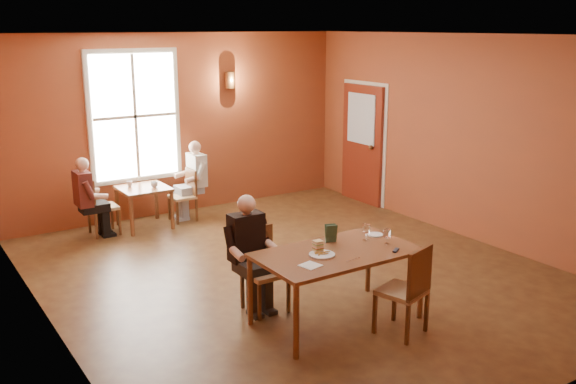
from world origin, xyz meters
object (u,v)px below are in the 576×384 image
diner_main (266,258)px  chair_diner_main (265,271)px  chair_diner_white (182,195)px  diner_white (183,184)px  diner_maroon (100,196)px  chair_diner_maroon (103,206)px  main_table (336,286)px  chair_empty (402,289)px  second_table (144,207)px

diner_main → chair_diner_main: bearing=-90.0°
chair_diner_white → diner_white: bearing=-90.0°
diner_maroon → chair_diner_maroon: bearing=90.0°
diner_main → chair_diner_maroon: diner_main is taller
main_table → diner_maroon: diner_maroon is taller
diner_main → diner_white: 3.77m
chair_diner_white → diner_maroon: (-1.33, 0.00, 0.18)m
chair_diner_white → chair_empty: bearing=-177.0°
diner_main → chair_diner_maroon: (-0.66, 3.71, -0.18)m
chair_diner_main → second_table: 3.68m
diner_maroon → main_table: bearing=15.4°
chair_empty → diner_maroon: size_ratio=0.80×
main_table → diner_main: bearing=128.9°
chair_empty → chair_diner_white: (-0.26, 4.91, -0.06)m
main_table → second_table: main_table is taller
second_table → diner_maroon: (-0.68, 0.00, 0.28)m
chair_diner_maroon → diner_maroon: diner_maroon is taller
chair_empty → second_table: chair_empty is taller
chair_diner_main → diner_maroon: 3.74m
chair_empty → chair_diner_maroon: (-1.56, 4.91, -0.03)m
chair_diner_main → diner_white: bearing=-100.3°
chair_diner_main → chair_empty: 1.52m
diner_main → second_table: (-0.01, 3.71, -0.30)m
main_table → second_table: (-0.51, 4.33, -0.08)m
chair_diner_white → chair_diner_maroon: size_ratio=0.94×
chair_empty → diner_white: 4.91m
main_table → chair_diner_main: 0.82m
second_table → chair_diner_white: (0.65, 0.00, 0.10)m
chair_empty → diner_white: bearing=76.1°
main_table → chair_diner_maroon: 4.48m
diner_white → chair_diner_maroon: 1.34m
chair_empty → diner_white: (-0.23, 4.91, 0.13)m
second_table → diner_maroon: diner_maroon is taller
diner_maroon → second_table: bearing=90.0°
chair_diner_maroon → diner_maroon: (-0.03, 0.00, 0.15)m
main_table → chair_empty: chair_empty is taller
chair_diner_main → diner_white: (0.67, 3.68, 0.15)m
chair_diner_maroon → chair_diner_main: bearing=10.2°
second_table → chair_diner_white: bearing=0.0°
chair_diner_main → diner_maroon: (-0.69, 3.68, 0.13)m
diner_white → chair_diner_maroon: (-1.33, 0.00, -0.17)m
main_table → chair_diner_main: bearing=127.6°
second_table → chair_diner_white: 0.66m
diner_main → main_table: bearing=128.9°
diner_main → diner_maroon: diner_main is taller
chair_diner_white → diner_maroon: diner_maroon is taller
main_table → chair_diner_main: (-0.50, 0.65, 0.07)m
chair_diner_maroon → chair_diner_white: bearing=90.0°
diner_white → main_table: bearing=177.7°
main_table → chair_empty: size_ratio=1.77×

